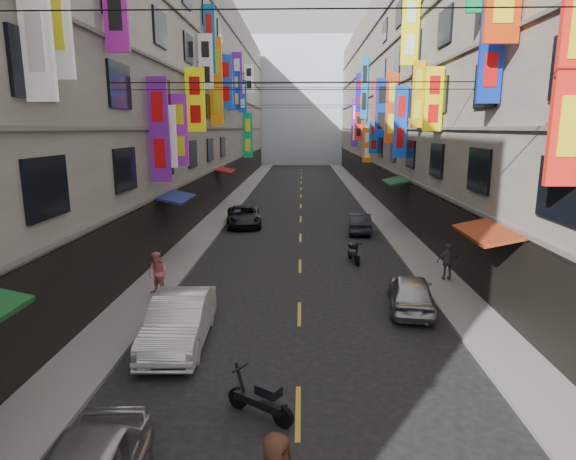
# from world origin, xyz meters

# --- Properties ---
(sidewalk_left) EXTENTS (2.00, 90.00, 0.12)m
(sidewalk_left) POSITION_xyz_m (-6.00, 42.00, 0.06)
(sidewalk_left) COLOR slate
(sidewalk_left) RESTS_ON ground
(sidewalk_right) EXTENTS (2.00, 90.00, 0.12)m
(sidewalk_right) POSITION_xyz_m (6.00, 42.00, 0.06)
(sidewalk_right) COLOR slate
(sidewalk_right) RESTS_ON ground
(building_row_left) EXTENTS (10.14, 90.00, 19.00)m
(building_row_left) POSITION_xyz_m (-11.99, 42.00, 9.49)
(building_row_left) COLOR gray
(building_row_left) RESTS_ON ground
(building_row_right) EXTENTS (10.14, 90.00, 19.00)m
(building_row_right) POSITION_xyz_m (11.99, 42.00, 9.49)
(building_row_right) COLOR #9E9385
(building_row_right) RESTS_ON ground
(haze_block) EXTENTS (18.00, 8.00, 22.00)m
(haze_block) POSITION_xyz_m (0.00, 92.00, 11.00)
(haze_block) COLOR #B2B8C6
(haze_block) RESTS_ON ground
(shop_signage) EXTENTS (14.00, 55.00, 11.96)m
(shop_signage) POSITION_xyz_m (-0.21, 35.40, 9.14)
(shop_signage) COLOR #0D5099
(shop_signage) RESTS_ON ground
(street_awnings) EXTENTS (13.99, 35.20, 0.41)m
(street_awnings) POSITION_xyz_m (-1.26, 26.00, 3.00)
(street_awnings) COLOR #165422
(street_awnings) RESTS_ON ground
(overhead_cables) EXTENTS (14.00, 38.04, 1.24)m
(overhead_cables) POSITION_xyz_m (0.00, 30.00, 8.80)
(overhead_cables) COLOR black
(overhead_cables) RESTS_ON ground
(lane_markings) EXTENTS (0.12, 80.20, 0.01)m
(lane_markings) POSITION_xyz_m (0.00, 39.00, 0.00)
(lane_markings) COLOR gold
(lane_markings) RESTS_ON ground
(scooter_crossing) EXTENTS (1.56, 1.10, 1.14)m
(scooter_crossing) POSITION_xyz_m (-0.83, 11.76, 0.44)
(scooter_crossing) COLOR black
(scooter_crossing) RESTS_ON ground
(scooter_far_right) EXTENTS (0.58, 1.80, 1.14)m
(scooter_far_right) POSITION_xyz_m (2.61, 24.79, 0.44)
(scooter_far_right) COLOR black
(scooter_far_right) RESTS_ON ground
(car_left_mid) EXTENTS (1.79, 4.64, 1.51)m
(car_left_mid) POSITION_xyz_m (-3.59, 15.47, 0.75)
(car_left_mid) COLOR silver
(car_left_mid) RESTS_ON ground
(car_left_far) EXTENTS (2.82, 5.01, 1.32)m
(car_left_far) POSITION_xyz_m (-3.81, 33.54, 0.66)
(car_left_far) COLOR black
(car_left_far) RESTS_ON ground
(car_right_mid) EXTENTS (2.07, 3.99, 1.30)m
(car_right_mid) POSITION_xyz_m (4.00, 18.55, 0.65)
(car_right_mid) COLOR #A4A3A8
(car_right_mid) RESTS_ON ground
(car_right_far) EXTENTS (1.61, 3.81, 1.22)m
(car_right_far) POSITION_xyz_m (3.69, 31.60, 0.61)
(car_right_far) COLOR #24242B
(car_right_far) RESTS_ON ground
(pedestrian_lfar) EXTENTS (0.97, 0.85, 1.68)m
(pedestrian_lfar) POSITION_xyz_m (-5.43, 19.52, 0.96)
(pedestrian_lfar) COLOR #DE757E
(pedestrian_lfar) RESTS_ON sidewalk_left
(pedestrian_rfar) EXTENTS (0.93, 0.53, 1.58)m
(pedestrian_rfar) POSITION_xyz_m (6.23, 21.70, 0.91)
(pedestrian_rfar) COLOR #545456
(pedestrian_rfar) RESTS_ON sidewalk_right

